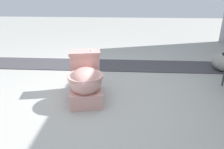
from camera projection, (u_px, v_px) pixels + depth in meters
The scene contains 4 objects.
ground_plane at pixel (89, 99), 2.52m from camera, with size 14.00×14.00×0.00m, color #A8A59E.
gravel_strip at pixel (131, 66), 3.57m from camera, with size 0.56×8.00×0.01m, color #423F44.
toilet at pixel (86, 80), 2.47m from camera, with size 0.69×0.48×0.52m.
boulder_near at pixel (224, 62), 3.33m from camera, with size 0.43×0.36×0.27m, color gray.
Camera 1 is at (2.20, 0.41, 1.22)m, focal length 35.00 mm.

